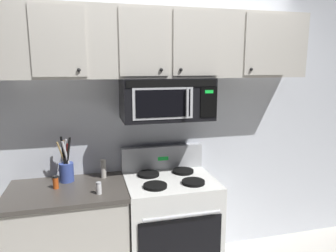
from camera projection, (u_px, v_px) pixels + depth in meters
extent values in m
cube|color=silver|center=(160.00, 120.00, 2.91)|extent=(5.20, 0.10, 2.70)
cube|color=white|center=(170.00, 228.00, 2.74)|extent=(0.76, 0.64, 0.90)
cube|color=black|center=(181.00, 250.00, 2.43)|extent=(0.67, 0.01, 0.52)
cylinder|color=#B7BABF|center=(182.00, 216.00, 2.34)|extent=(0.61, 0.03, 0.03)
cube|color=#B7BABF|center=(162.00, 158.00, 2.90)|extent=(0.76, 0.07, 0.22)
cube|color=#19D83F|center=(163.00, 159.00, 2.86)|extent=(0.10, 0.00, 0.04)
cylinder|color=black|center=(155.00, 186.00, 2.47)|extent=(0.19, 0.19, 0.02)
cylinder|color=black|center=(193.00, 182.00, 2.55)|extent=(0.19, 0.19, 0.02)
cylinder|color=black|center=(148.00, 174.00, 2.74)|extent=(0.19, 0.19, 0.02)
cylinder|color=black|center=(183.00, 171.00, 2.82)|extent=(0.19, 0.19, 0.02)
cube|color=black|center=(166.00, 99.00, 2.64)|extent=(0.76, 0.39, 0.35)
cube|color=black|center=(173.00, 83.00, 2.42)|extent=(0.73, 0.01, 0.06)
cube|color=#B7BABF|center=(163.00, 104.00, 2.43)|extent=(0.49, 0.01, 0.25)
cube|color=black|center=(163.00, 104.00, 2.43)|extent=(0.44, 0.01, 0.22)
cube|color=black|center=(209.00, 102.00, 2.53)|extent=(0.14, 0.01, 0.25)
cube|color=#19D83F|center=(209.00, 92.00, 2.51)|extent=(0.07, 0.00, 0.03)
cylinder|color=#B7BABF|center=(187.00, 103.00, 2.46)|extent=(0.02, 0.02, 0.23)
cube|color=#BCB7AD|center=(165.00, 44.00, 2.58)|extent=(2.50, 0.33, 0.55)
cube|color=#BCB7AD|center=(58.00, 41.00, 2.21)|extent=(0.38, 0.01, 0.51)
sphere|color=black|center=(79.00, 70.00, 2.27)|extent=(0.03, 0.03, 0.03)
cube|color=#BCB7AD|center=(144.00, 42.00, 2.37)|extent=(0.38, 0.01, 0.51)
sphere|color=black|center=(161.00, 70.00, 2.42)|extent=(0.03, 0.03, 0.03)
cube|color=#BCB7AD|center=(196.00, 43.00, 2.47)|extent=(0.38, 0.01, 0.51)
sphere|color=black|center=(181.00, 70.00, 2.46)|extent=(0.03, 0.03, 0.03)
cube|color=#BCB7AD|center=(266.00, 45.00, 2.62)|extent=(0.38, 0.01, 0.51)
sphere|color=black|center=(251.00, 69.00, 2.62)|extent=(0.03, 0.03, 0.03)
cube|color=#BCB7AD|center=(70.00, 242.00, 2.54)|extent=(0.90, 0.62, 0.86)
cube|color=#423D38|center=(67.00, 191.00, 2.45)|extent=(0.93, 0.65, 0.03)
cylinder|color=#384C9E|center=(67.00, 172.00, 2.59)|extent=(0.12, 0.12, 0.16)
cylinder|color=tan|center=(62.00, 157.00, 2.56)|extent=(0.08, 0.04, 0.26)
cylinder|color=black|center=(64.00, 154.00, 2.56)|extent=(0.05, 0.07, 0.30)
cylinder|color=#BCBCC1|center=(63.00, 155.00, 2.57)|extent=(0.09, 0.04, 0.28)
cylinder|color=olive|center=(65.00, 156.00, 2.57)|extent=(0.03, 0.05, 0.26)
cylinder|color=silver|center=(67.00, 157.00, 2.55)|extent=(0.07, 0.03, 0.27)
cylinder|color=red|center=(67.00, 158.00, 2.57)|extent=(0.03, 0.05, 0.24)
cylinder|color=black|center=(68.00, 155.00, 2.55)|extent=(0.06, 0.02, 0.29)
cylinder|color=white|center=(99.00, 189.00, 2.34)|extent=(0.04, 0.04, 0.08)
cylinder|color=#B7BABF|center=(99.00, 183.00, 2.33)|extent=(0.04, 0.04, 0.02)
cylinder|color=#B7B2A8|center=(103.00, 169.00, 2.67)|extent=(0.05, 0.05, 0.16)
cylinder|color=#C64C19|center=(56.00, 183.00, 2.44)|extent=(0.04, 0.04, 0.09)
cylinder|color=black|center=(55.00, 177.00, 2.43)|extent=(0.04, 0.04, 0.02)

